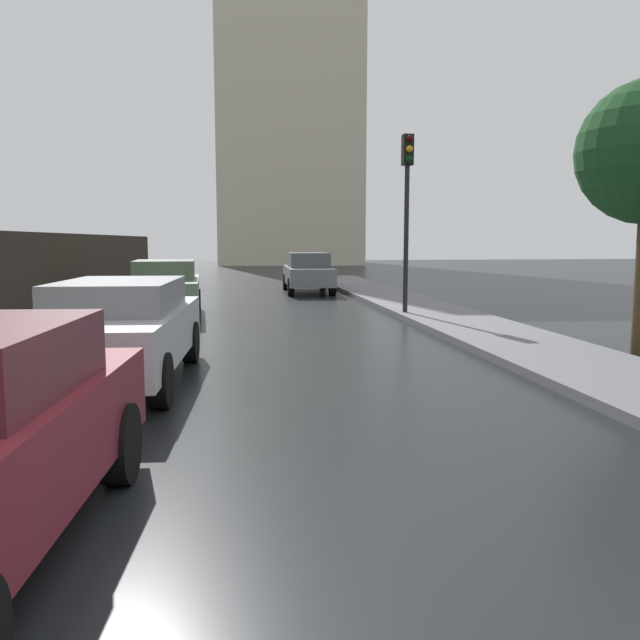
% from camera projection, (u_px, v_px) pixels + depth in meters
% --- Properties ---
extents(ground, '(120.00, 120.00, 0.00)m').
position_uv_depth(ground, '(271.00, 608.00, 3.50)').
color(ground, black).
extents(car_silver_near_kerb, '(2.00, 4.51, 1.42)m').
position_uv_depth(car_silver_near_kerb, '(120.00, 328.00, 8.95)').
color(car_silver_near_kerb, '#B2B5BA').
rests_on(car_silver_near_kerb, ground).
extents(car_grey_mid_road, '(1.80, 4.52, 1.51)m').
position_uv_depth(car_grey_mid_road, '(308.00, 272.00, 24.39)').
color(car_grey_mid_road, slate).
rests_on(car_grey_mid_road, ground).
extents(car_green_behind_camera, '(1.91, 4.25, 1.45)m').
position_uv_depth(car_green_behind_camera, '(165.00, 288.00, 16.76)').
color(car_green_behind_camera, slate).
rests_on(car_green_behind_camera, ground).
extents(traffic_light, '(0.26, 0.39, 4.43)m').
position_uv_depth(traffic_light, '(407.00, 190.00, 16.22)').
color(traffic_light, black).
rests_on(traffic_light, sidewalk_strip).
extents(distant_tower, '(12.25, 11.52, 30.56)m').
position_uv_depth(distant_tower, '(291.00, 77.00, 53.24)').
color(distant_tower, beige).
rests_on(distant_tower, ground).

